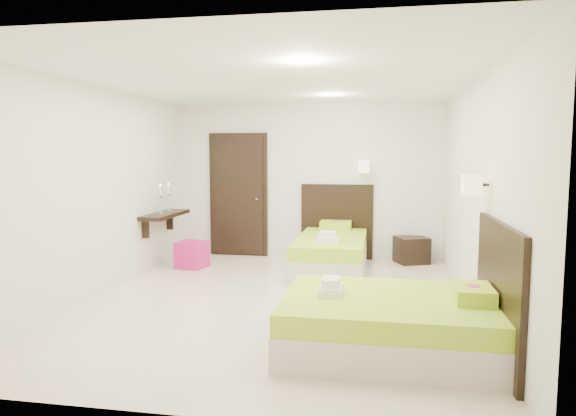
% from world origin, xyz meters
% --- Properties ---
extents(floor, '(5.50, 5.50, 0.00)m').
position_xyz_m(floor, '(0.00, 0.00, 0.00)').
color(floor, beige).
rests_on(floor, ground).
extents(bed_single, '(1.21, 2.01, 1.66)m').
position_xyz_m(bed_single, '(0.51, 1.82, 0.30)').
color(bed_single, beige).
rests_on(bed_single, ground).
extents(bed_double, '(1.89, 1.61, 1.56)m').
position_xyz_m(bed_double, '(1.37, -1.32, 0.28)').
color(bed_double, beige).
rests_on(bed_double, ground).
extents(nightstand, '(0.60, 0.58, 0.42)m').
position_xyz_m(nightstand, '(1.74, 2.55, 0.21)').
color(nightstand, black).
rests_on(nightstand, ground).
extents(ottoman, '(0.48, 0.48, 0.41)m').
position_xyz_m(ottoman, '(-1.65, 1.60, 0.20)').
color(ottoman, '#AE1765').
rests_on(ottoman, ground).
extents(door, '(1.02, 0.15, 2.14)m').
position_xyz_m(door, '(-1.20, 2.70, 1.05)').
color(door, black).
rests_on(door, ground).
extents(console_shelf, '(0.35, 1.20, 0.78)m').
position_xyz_m(console_shelf, '(-2.08, 1.60, 0.82)').
color(console_shelf, black).
rests_on(console_shelf, ground).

